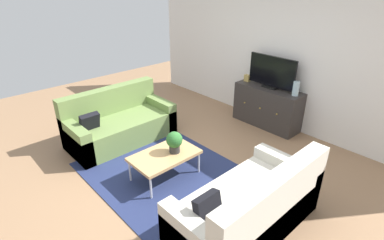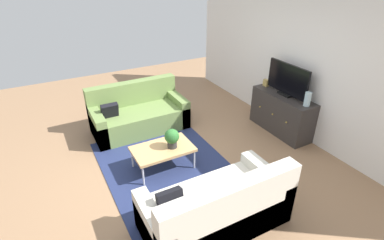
% 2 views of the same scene
% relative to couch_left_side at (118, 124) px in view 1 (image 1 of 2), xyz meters
% --- Properties ---
extents(ground_plane, '(10.00, 10.00, 0.00)m').
position_rel_couch_left_side_xyz_m(ground_plane, '(1.44, 0.10, -0.29)').
color(ground_plane, '#997251').
extents(wall_back, '(6.40, 0.12, 2.70)m').
position_rel_couch_left_side_xyz_m(wall_back, '(1.44, 2.65, 1.06)').
color(wall_back, white).
rests_on(wall_back, ground_plane).
extents(area_rug, '(2.50, 1.90, 0.01)m').
position_rel_couch_left_side_xyz_m(area_rug, '(1.44, -0.05, -0.28)').
color(area_rug, navy).
rests_on(area_rug, ground_plane).
extents(couch_left_side, '(0.88, 1.78, 0.88)m').
position_rel_couch_left_side_xyz_m(couch_left_side, '(0.00, 0.00, 0.00)').
color(couch_left_side, olive).
rests_on(couch_left_side, ground_plane).
extents(couch_right_side, '(0.88, 1.78, 0.88)m').
position_rel_couch_left_side_xyz_m(couch_right_side, '(2.88, 0.00, 0.00)').
color(couch_right_side, beige).
rests_on(couch_right_side, ground_plane).
extents(coffee_table, '(0.58, 0.93, 0.38)m').
position_rel_couch_left_side_xyz_m(coffee_table, '(1.44, -0.09, 0.06)').
color(coffee_table, tan).
rests_on(coffee_table, ground_plane).
extents(potted_plant, '(0.23, 0.23, 0.31)m').
position_rel_couch_left_side_xyz_m(potted_plant, '(1.49, 0.05, 0.27)').
color(potted_plant, '#2D2D2D').
rests_on(potted_plant, coffee_table).
extents(tv_console, '(1.28, 0.47, 0.75)m').
position_rel_couch_left_side_xyz_m(tv_console, '(1.43, 2.37, 0.09)').
color(tv_console, '#332D2B').
rests_on(tv_console, ground_plane).
extents(flat_screen_tv, '(0.94, 0.16, 0.58)m').
position_rel_couch_left_side_xyz_m(flat_screen_tv, '(1.43, 2.39, 0.75)').
color(flat_screen_tv, black).
rests_on(flat_screen_tv, tv_console).
extents(glass_vase, '(0.11, 0.11, 0.25)m').
position_rel_couch_left_side_xyz_m(glass_vase, '(1.94, 2.37, 0.59)').
color(glass_vase, silver).
rests_on(glass_vase, tv_console).
extents(mantel_clock, '(0.11, 0.07, 0.13)m').
position_rel_couch_left_side_xyz_m(mantel_clock, '(0.91, 2.37, 0.53)').
color(mantel_clock, tan).
rests_on(mantel_clock, tv_console).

